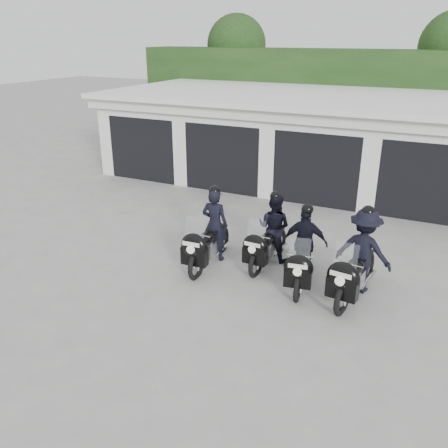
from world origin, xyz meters
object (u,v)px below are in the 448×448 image
at_px(police_bike_c, 304,249).
at_px(police_bike_d, 360,257).
at_px(police_bike_a, 210,234).
at_px(police_bike_b, 271,233).

bearing_deg(police_bike_c, police_bike_d, -10.98).
height_order(police_bike_a, police_bike_b, police_bike_a).
relative_size(police_bike_a, police_bike_b, 1.07).
bearing_deg(police_bike_a, police_bike_b, 26.92).
distance_m(police_bike_b, police_bike_c, 1.09).
bearing_deg(police_bike_c, police_bike_b, 139.04).
distance_m(police_bike_c, police_bike_d, 1.14).
bearing_deg(police_bike_c, police_bike_a, 173.43).
bearing_deg(police_bike_b, police_bike_c, -27.95).
relative_size(police_bike_b, police_bike_c, 0.99).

